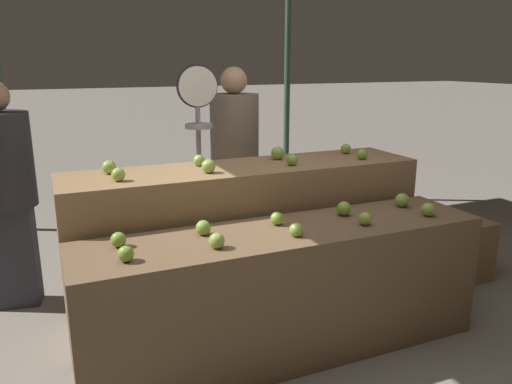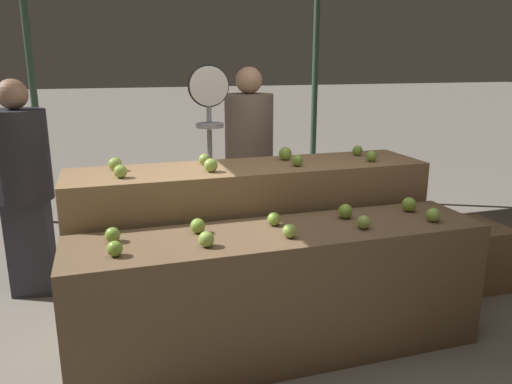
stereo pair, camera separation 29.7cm
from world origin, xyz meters
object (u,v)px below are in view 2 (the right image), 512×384
object	(u,v)px
person_customer_left	(22,177)
wooden_crate_side	(469,255)
produce_scale	(210,126)
person_vendor_at_scale	(249,154)

from	to	relation	value
person_customer_left	wooden_crate_side	distance (m)	3.31
wooden_crate_side	produce_scale	bearing A→B (deg)	159.60
person_vendor_at_scale	wooden_crate_side	world-z (taller)	person_vendor_at_scale
produce_scale	person_vendor_at_scale	distance (m)	0.56
person_vendor_at_scale	wooden_crate_side	size ratio (longest dim) A/B	3.45
produce_scale	wooden_crate_side	distance (m)	2.18
person_vendor_at_scale	person_customer_left	distance (m)	1.70
produce_scale	person_customer_left	world-z (taller)	produce_scale
person_vendor_at_scale	produce_scale	bearing A→B (deg)	61.06
person_vendor_at_scale	person_customer_left	size ratio (longest dim) A/B	1.05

